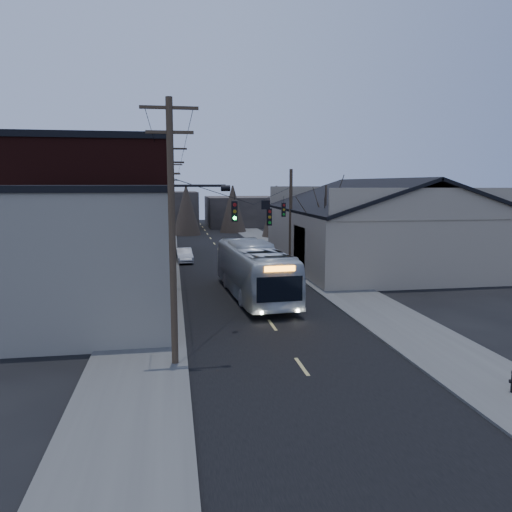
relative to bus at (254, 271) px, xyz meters
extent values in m
plane|color=black|center=(-0.15, -14.67, -1.72)|extent=(160.00, 160.00, 0.00)
cube|color=black|center=(-0.15, 15.33, -1.71)|extent=(9.00, 110.00, 0.02)
cube|color=#474744|center=(-6.65, 15.33, -1.66)|extent=(4.00, 110.00, 0.12)
cube|color=#474744|center=(6.35, 15.33, -1.66)|extent=(4.00, 110.00, 0.12)
cube|color=gray|center=(-9.15, -5.67, 1.78)|extent=(8.00, 8.00, 7.00)
cube|color=black|center=(-10.15, 5.33, 3.28)|extent=(10.00, 12.00, 10.00)
cube|color=#322D28|center=(-9.65, 21.33, 1.78)|extent=(9.00, 14.00, 7.00)
cube|color=gray|center=(12.85, 10.33, 0.78)|extent=(16.00, 20.00, 5.00)
cube|color=black|center=(8.85, 10.33, 4.58)|extent=(8.16, 20.60, 2.86)
cube|color=black|center=(16.85, 10.33, 4.58)|extent=(8.16, 20.60, 2.86)
cube|color=#322D28|center=(-6.15, 50.33, 1.28)|extent=(10.00, 12.00, 6.00)
cube|color=#322D28|center=(6.85, 55.33, 0.78)|extent=(12.00, 14.00, 5.00)
cone|color=black|center=(6.35, 5.33, 1.88)|extent=(0.40, 0.40, 7.20)
cylinder|color=#382B1E|center=(-5.15, -11.67, 3.53)|extent=(0.28, 0.28, 10.50)
cube|color=#382B1E|center=(-5.15, -11.67, 8.38)|extent=(2.20, 0.12, 0.12)
cylinder|color=#382B1E|center=(-5.15, 3.33, 3.28)|extent=(0.28, 0.28, 10.00)
cube|color=#382B1E|center=(-5.15, 3.33, 7.88)|extent=(2.20, 0.12, 0.12)
cylinder|color=#382B1E|center=(-5.15, 18.33, 3.03)|extent=(0.28, 0.28, 9.50)
cube|color=#382B1E|center=(-5.15, 18.33, 7.38)|extent=(2.20, 0.12, 0.12)
cylinder|color=#382B1E|center=(-5.15, 33.33, 2.78)|extent=(0.28, 0.28, 9.00)
cube|color=#382B1E|center=(-5.15, 33.33, 6.88)|extent=(2.20, 0.12, 0.12)
cylinder|color=#382B1E|center=(4.85, 10.33, 2.53)|extent=(0.28, 0.28, 8.50)
cube|color=black|center=(-2.15, -7.17, 4.23)|extent=(0.28, 0.20, 1.00)
cube|color=black|center=(0.45, -2.67, 3.63)|extent=(0.28, 0.20, 1.00)
cube|color=black|center=(2.65, 3.33, 3.73)|extent=(0.28, 0.20, 1.00)
imported|color=#B7BFC4|center=(0.00, 0.00, 0.00)|extent=(3.62, 12.51, 3.44)
imported|color=#B5B9BD|center=(-4.14, 15.26, -1.06)|extent=(1.66, 4.10, 1.32)
camera|label=1|loc=(-5.12, -31.23, 5.56)|focal=35.00mm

